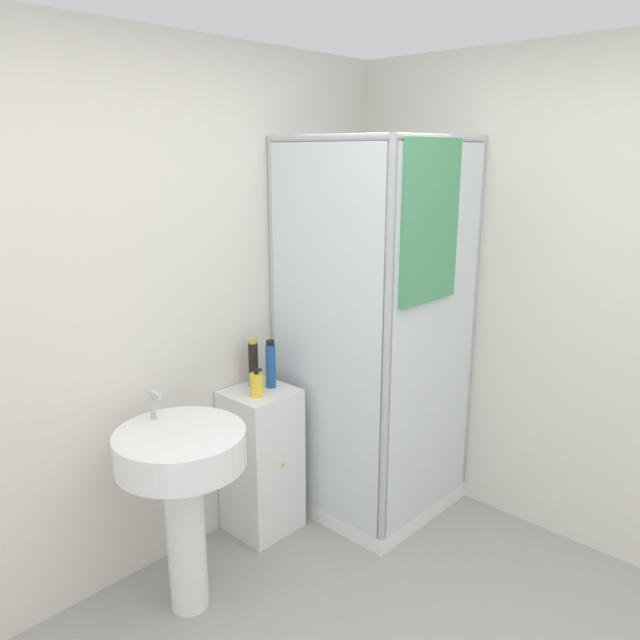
% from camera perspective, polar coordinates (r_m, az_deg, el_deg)
% --- Properties ---
extents(wall_back, '(6.40, 0.06, 2.50)m').
position_cam_1_polar(wall_back, '(2.91, -17.77, -0.20)').
color(wall_back, silver).
rests_on(wall_back, ground_plane).
extents(shower_enclosure, '(0.81, 0.84, 2.07)m').
position_cam_1_polar(shower_enclosure, '(3.48, 5.23, -7.68)').
color(shower_enclosure, white).
rests_on(shower_enclosure, ground_plane).
extents(vanity_cabinet, '(0.34, 0.34, 0.79)m').
position_cam_1_polar(vanity_cabinet, '(3.41, -5.37, -12.67)').
color(vanity_cabinet, white).
rests_on(vanity_cabinet, ground_plane).
extents(sink, '(0.55, 0.55, 0.98)m').
position_cam_1_polar(sink, '(2.80, -12.45, -13.72)').
color(sink, white).
rests_on(sink, ground_plane).
extents(soap_dispenser, '(0.07, 0.07, 0.15)m').
position_cam_1_polar(soap_dispenser, '(3.16, -5.84, -5.88)').
color(soap_dispenser, yellow).
rests_on(soap_dispenser, vanity_cabinet).
extents(shampoo_bottle_tall_black, '(0.05, 0.05, 0.26)m').
position_cam_1_polar(shampoo_bottle_tall_black, '(3.27, -6.12, -3.96)').
color(shampoo_bottle_tall_black, black).
rests_on(shampoo_bottle_tall_black, vanity_cabinet).
extents(shampoo_bottle_blue, '(0.05, 0.05, 0.25)m').
position_cam_1_polar(shampoo_bottle_blue, '(3.25, -4.53, -4.08)').
color(shampoo_bottle_blue, '#1E4C93').
rests_on(shampoo_bottle_blue, vanity_cabinet).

